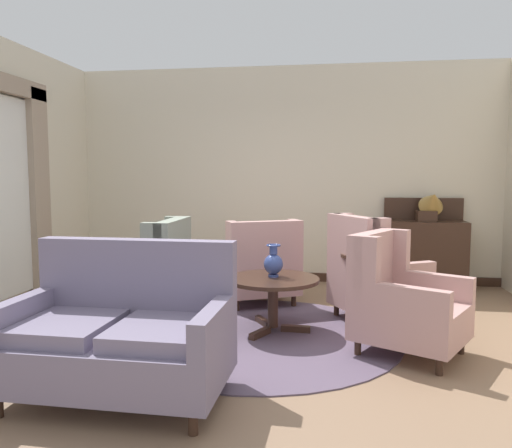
{
  "coord_description": "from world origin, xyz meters",
  "views": [
    {
      "loc": [
        0.63,
        -4.21,
        1.49
      ],
      "look_at": [
        -0.11,
        0.84,
        1.0
      ],
      "focal_mm": 35.19,
      "sensor_mm": 36.0,
      "label": 1
    }
  ],
  "objects_px": {
    "porcelain_vase": "(273,263)",
    "armchair_foreground_right": "(149,281)",
    "sideboard": "(425,250)",
    "armchair_beside_settee": "(258,268)",
    "coffee_table": "(273,287)",
    "gramophone": "(431,204)",
    "armchair_far_left": "(372,277)",
    "side_table": "(367,282)",
    "armchair_near_sideboard": "(402,302)",
    "settee": "(120,336)"
  },
  "relations": [
    {
      "from": "gramophone",
      "to": "armchair_foreground_right",
      "type": "bearing_deg",
      "value": -146.5
    },
    {
      "from": "armchair_beside_settee",
      "to": "armchair_foreground_right",
      "type": "height_order",
      "value": "armchair_foreground_right"
    },
    {
      "from": "coffee_table",
      "to": "armchair_near_sideboard",
      "type": "bearing_deg",
      "value": -20.12
    },
    {
      "from": "coffee_table",
      "to": "porcelain_vase",
      "type": "xyz_separation_m",
      "value": [
        -0.0,
        0.05,
        0.23
      ]
    },
    {
      "from": "porcelain_vase",
      "to": "settee",
      "type": "xyz_separation_m",
      "value": [
        -0.85,
        -1.6,
        -0.24
      ]
    },
    {
      "from": "settee",
      "to": "coffee_table",
      "type": "bearing_deg",
      "value": 62.51
    },
    {
      "from": "armchair_foreground_right",
      "to": "sideboard",
      "type": "relative_size",
      "value": 0.89
    },
    {
      "from": "coffee_table",
      "to": "armchair_foreground_right",
      "type": "relative_size",
      "value": 0.82
    },
    {
      "from": "coffee_table",
      "to": "side_table",
      "type": "relative_size",
      "value": 1.24
    },
    {
      "from": "armchair_far_left",
      "to": "sideboard",
      "type": "height_order",
      "value": "sideboard"
    },
    {
      "from": "armchair_foreground_right",
      "to": "sideboard",
      "type": "xyz_separation_m",
      "value": [
        3.01,
        2.11,
        0.07
      ]
    },
    {
      "from": "settee",
      "to": "gramophone",
      "type": "distance_m",
      "value": 4.55
    },
    {
      "from": "coffee_table",
      "to": "sideboard",
      "type": "distance_m",
      "value": 2.79
    },
    {
      "from": "armchair_far_left",
      "to": "side_table",
      "type": "xyz_separation_m",
      "value": [
        -0.05,
        -0.07,
        -0.03
      ]
    },
    {
      "from": "settee",
      "to": "armchair_beside_settee",
      "type": "height_order",
      "value": "settee"
    },
    {
      "from": "settee",
      "to": "side_table",
      "type": "distance_m",
      "value": 2.64
    },
    {
      "from": "coffee_table",
      "to": "settee",
      "type": "xyz_separation_m",
      "value": [
        -0.86,
        -1.55,
        -0.01
      ]
    },
    {
      "from": "coffee_table",
      "to": "armchair_beside_settee",
      "type": "bearing_deg",
      "value": 105.6
    },
    {
      "from": "sideboard",
      "to": "armchair_beside_settee",
      "type": "bearing_deg",
      "value": -152.43
    },
    {
      "from": "settee",
      "to": "armchair_far_left",
      "type": "xyz_separation_m",
      "value": [
        1.82,
        2.04,
        0.04
      ]
    },
    {
      "from": "side_table",
      "to": "gramophone",
      "type": "height_order",
      "value": "gramophone"
    },
    {
      "from": "porcelain_vase",
      "to": "armchair_beside_settee",
      "type": "relative_size",
      "value": 0.26
    },
    {
      "from": "settee",
      "to": "gramophone",
      "type": "height_order",
      "value": "gramophone"
    },
    {
      "from": "side_table",
      "to": "armchair_near_sideboard",
      "type": "bearing_deg",
      "value": -75.08
    },
    {
      "from": "settee",
      "to": "gramophone",
      "type": "bearing_deg",
      "value": 54.83
    },
    {
      "from": "porcelain_vase",
      "to": "armchair_far_left",
      "type": "height_order",
      "value": "armchair_far_left"
    },
    {
      "from": "armchair_near_sideboard",
      "to": "settee",
      "type": "bearing_deg",
      "value": 148.85
    },
    {
      "from": "porcelain_vase",
      "to": "armchair_near_sideboard",
      "type": "distance_m",
      "value": 1.24
    },
    {
      "from": "armchair_beside_settee",
      "to": "armchair_near_sideboard",
      "type": "height_order",
      "value": "armchair_near_sideboard"
    },
    {
      "from": "armchair_beside_settee",
      "to": "armchair_foreground_right",
      "type": "bearing_deg",
      "value": 21.78
    },
    {
      "from": "coffee_table",
      "to": "side_table",
      "type": "height_order",
      "value": "side_table"
    },
    {
      "from": "coffee_table",
      "to": "gramophone",
      "type": "relative_size",
      "value": 1.81
    },
    {
      "from": "settee",
      "to": "sideboard",
      "type": "bearing_deg",
      "value": 55.96
    },
    {
      "from": "porcelain_vase",
      "to": "settee",
      "type": "bearing_deg",
      "value": -118.16
    },
    {
      "from": "settee",
      "to": "armchair_far_left",
      "type": "height_order",
      "value": "armchair_far_left"
    },
    {
      "from": "porcelain_vase",
      "to": "gramophone",
      "type": "bearing_deg",
      "value": 47.81
    },
    {
      "from": "side_table",
      "to": "gramophone",
      "type": "distance_m",
      "value": 2.0
    },
    {
      "from": "coffee_table",
      "to": "sideboard",
      "type": "bearing_deg",
      "value": 50.38
    },
    {
      "from": "porcelain_vase",
      "to": "armchair_near_sideboard",
      "type": "xyz_separation_m",
      "value": [
        1.13,
        -0.46,
        -0.23
      ]
    },
    {
      "from": "armchair_beside_settee",
      "to": "sideboard",
      "type": "distance_m",
      "value": 2.34
    },
    {
      "from": "side_table",
      "to": "settee",
      "type": "bearing_deg",
      "value": -131.86
    },
    {
      "from": "armchair_near_sideboard",
      "to": "gramophone",
      "type": "bearing_deg",
      "value": 13.4
    },
    {
      "from": "porcelain_vase",
      "to": "armchair_far_left",
      "type": "relative_size",
      "value": 0.28
    },
    {
      "from": "armchair_near_sideboard",
      "to": "gramophone",
      "type": "xyz_separation_m",
      "value": [
        0.69,
        2.47,
        0.7
      ]
    },
    {
      "from": "porcelain_vase",
      "to": "sideboard",
      "type": "distance_m",
      "value": 2.75
    },
    {
      "from": "side_table",
      "to": "gramophone",
      "type": "bearing_deg",
      "value": 60.87
    },
    {
      "from": "porcelain_vase",
      "to": "armchair_foreground_right",
      "type": "xyz_separation_m",
      "value": [
        -1.24,
        -0.01,
        -0.22
      ]
    },
    {
      "from": "armchair_near_sideboard",
      "to": "side_table",
      "type": "distance_m",
      "value": 0.86
    },
    {
      "from": "coffee_table",
      "to": "gramophone",
      "type": "bearing_deg",
      "value": 48.47
    },
    {
      "from": "gramophone",
      "to": "coffee_table",
      "type": "bearing_deg",
      "value": -131.53
    }
  ]
}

